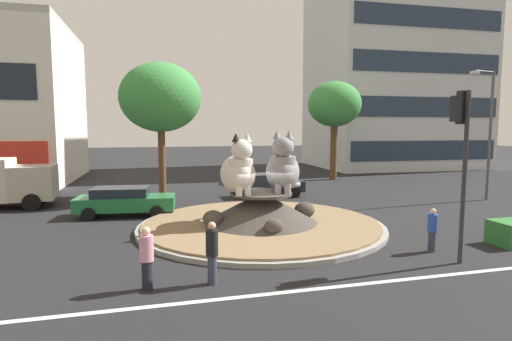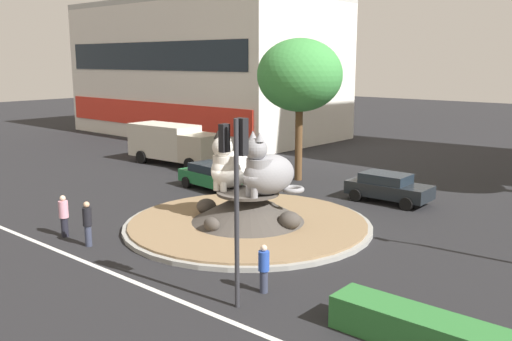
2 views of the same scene
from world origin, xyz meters
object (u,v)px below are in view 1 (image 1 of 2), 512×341
pedestrian_black_shirt (212,251)px  second_tree_near_tower (334,105)px  office_tower (394,52)px  pedestrian_blue_shirt (432,229)px  cat_statue_grey (283,169)px  traffic_light_mast (462,139)px  streetlight_arm (488,127)px  broadleaf_tree_behind_island (161,98)px  sedan_on_far_lane (125,201)px  cat_statue_white (239,171)px  pedestrian_pink_shirt (147,257)px  hatchback_near_shophouse (269,184)px

pedestrian_black_shirt → second_tree_near_tower: bearing=-172.0°
office_tower → pedestrian_blue_shirt: (-17.15, -29.26, -12.04)m
cat_statue_grey → traffic_light_mast: traffic_light_mast is taller
streetlight_arm → broadleaf_tree_behind_island: bearing=-29.5°
sedan_on_far_lane → pedestrian_black_shirt: bearing=-67.2°
pedestrian_black_shirt → broadleaf_tree_behind_island: bearing=-135.6°
cat_statue_white → pedestrian_pink_shirt: size_ratio=1.57×
broadleaf_tree_behind_island → office_tower: bearing=30.4°
sedan_on_far_lane → hatchback_near_shophouse: 9.36m
cat_statue_white → second_tree_near_tower: 19.03m
cat_statue_white → pedestrian_black_shirt: bearing=-24.0°
cat_statue_grey → second_tree_near_tower: second_tree_near_tower is taller
traffic_light_mast → cat_statue_grey: bearing=32.2°
streetlight_arm → hatchback_near_shophouse: bearing=-32.6°
second_tree_near_tower → office_tower: bearing=39.5°
cat_statue_white → hatchback_near_shophouse: (3.67, 7.83, -1.74)m
sedan_on_far_lane → hatchback_near_shophouse: size_ratio=1.17×
broadleaf_tree_behind_island → hatchback_near_shophouse: size_ratio=1.99×
pedestrian_blue_shirt → office_tower: bearing=-38.1°
second_tree_near_tower → pedestrian_pink_shirt: bearing=-126.4°
streetlight_arm → cat_statue_white: bearing=-0.7°
cat_statue_white → pedestrian_blue_shirt: 7.86m
broadleaf_tree_behind_island → pedestrian_black_shirt: bearing=-86.7°
pedestrian_blue_shirt → sedan_on_far_lane: (-10.85, 8.95, -0.04)m
broadleaf_tree_behind_island → pedestrian_pink_shirt: bearing=-93.4°
cat_statue_grey → traffic_light_mast: (3.90, -6.15, 1.47)m
broadleaf_tree_behind_island → second_tree_near_tower: 15.39m
traffic_light_mast → sedan_on_far_lane: bearing=46.7°
traffic_light_mast → streetlight_arm: (10.04, 9.31, 0.41)m
traffic_light_mast → office_tower: 36.06m
second_tree_near_tower → traffic_light_mast: bearing=-104.8°
sedan_on_far_lane → hatchback_near_shophouse: (8.58, 3.74, 0.01)m
broadleaf_tree_behind_island → hatchback_near_shophouse: broadleaf_tree_behind_island is taller
office_tower → pedestrian_blue_shirt: bearing=-118.3°
traffic_light_mast → sedan_on_far_lane: 15.20m
second_tree_near_tower → streetlight_arm: (4.55, -11.52, -1.83)m
cat_statue_white → hatchback_near_shophouse: bearing=149.9°
second_tree_near_tower → pedestrian_black_shirt: size_ratio=4.62×
pedestrian_blue_shirt → streetlight_arm: bearing=-58.8°
office_tower → hatchback_near_shophouse: (-19.42, -16.57, -12.07)m
cat_statue_grey → second_tree_near_tower: bearing=164.8°
cat_statue_white → traffic_light_mast: 8.61m
pedestrian_pink_shirt → hatchback_near_shophouse: size_ratio=0.41×
pedestrian_blue_shirt → sedan_on_far_lane: size_ratio=0.32×
pedestrian_pink_shirt → office_tower: bearing=-56.0°
cat_statue_white → pedestrian_blue_shirt: size_ratio=1.76×
pedestrian_black_shirt → sedan_on_far_lane: 10.39m
pedestrian_blue_shirt → pedestrian_pink_shirt: 9.79m
broadleaf_tree_behind_island → second_tree_near_tower: (14.33, 5.61, 0.06)m
second_tree_near_tower → cat_statue_white: bearing=-127.7°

